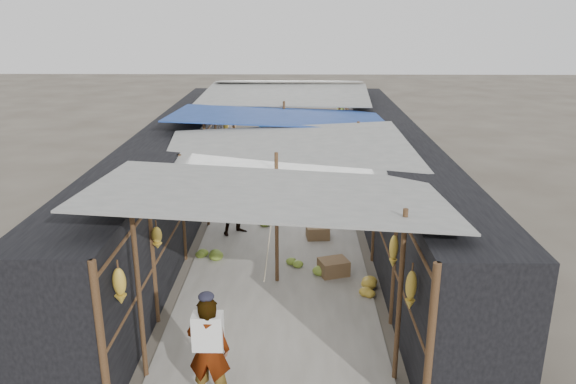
# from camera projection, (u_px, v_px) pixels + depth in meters

# --- Properties ---
(ground) EXTENTS (80.00, 80.00, 0.00)m
(ground) POSITION_uv_depth(u_px,v_px,m) (270.00, 377.00, 8.13)
(ground) COLOR #6B6356
(ground) RESTS_ON ground
(aisle_slab) EXTENTS (3.60, 16.00, 0.02)m
(aisle_slab) POSITION_uv_depth(u_px,v_px,m) (282.00, 218.00, 14.31)
(aisle_slab) COLOR #9E998E
(aisle_slab) RESTS_ON ground
(stall_left) EXTENTS (1.40, 15.00, 2.30)m
(stall_left) POSITION_uv_depth(u_px,v_px,m) (174.00, 175.00, 14.00)
(stall_left) COLOR black
(stall_left) RESTS_ON ground
(stall_right) EXTENTS (1.40, 15.00, 2.30)m
(stall_right) POSITION_uv_depth(u_px,v_px,m) (390.00, 176.00, 13.91)
(stall_right) COLOR black
(stall_right) RESTS_ON ground
(crate_near) EXTENTS (0.56, 0.46, 0.31)m
(crate_near) POSITION_uv_depth(u_px,v_px,m) (318.00, 232.00, 12.99)
(crate_near) COLOR olive
(crate_near) RESTS_ON ground
(crate_mid) EXTENTS (0.66, 0.60, 0.33)m
(crate_mid) POSITION_uv_depth(u_px,v_px,m) (333.00, 267.00, 11.20)
(crate_mid) COLOR olive
(crate_mid) RESTS_ON ground
(crate_back) EXTENTS (0.47, 0.42, 0.25)m
(crate_back) POSITION_uv_depth(u_px,v_px,m) (262.00, 178.00, 17.31)
(crate_back) COLOR olive
(crate_back) RESTS_ON ground
(black_basin) EXTENTS (0.54, 0.54, 0.16)m
(black_basin) POSITION_uv_depth(u_px,v_px,m) (347.00, 208.00, 14.80)
(black_basin) COLOR black
(black_basin) RESTS_ON ground
(vendor_elderly) EXTENTS (0.60, 0.42, 1.56)m
(vendor_elderly) POSITION_uv_depth(u_px,v_px,m) (209.00, 350.00, 7.43)
(vendor_elderly) COLOR white
(vendor_elderly) RESTS_ON ground
(shopper_blue) EXTENTS (0.93, 0.88, 1.51)m
(shopper_blue) POSITION_uv_depth(u_px,v_px,m) (238.00, 203.00, 13.11)
(shopper_blue) COLOR #1E5199
(shopper_blue) RESTS_ON ground
(vendor_seated) EXTENTS (0.61, 0.68, 0.91)m
(vendor_seated) POSITION_uv_depth(u_px,v_px,m) (341.00, 176.00, 16.38)
(vendor_seated) COLOR #4C4642
(vendor_seated) RESTS_ON ground
(market_canopy) EXTENTS (5.62, 15.20, 2.77)m
(market_canopy) POSITION_uv_depth(u_px,v_px,m) (283.00, 122.00, 13.89)
(market_canopy) COLOR brown
(market_canopy) RESTS_ON ground
(hanging_bananas) EXTENTS (3.95, 14.01, 0.76)m
(hanging_bananas) POSITION_uv_depth(u_px,v_px,m) (281.00, 157.00, 13.68)
(hanging_bananas) COLOR gold
(hanging_bananas) RESTS_ON ground
(floor_bananas) EXTENTS (3.93, 9.37, 0.34)m
(floor_bananas) POSITION_uv_depth(u_px,v_px,m) (280.00, 217.00, 13.93)
(floor_bananas) COLOR olive
(floor_bananas) RESTS_ON ground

